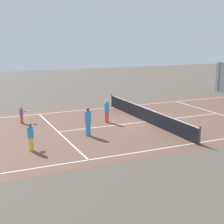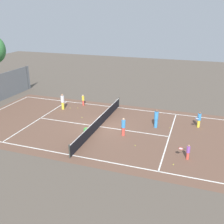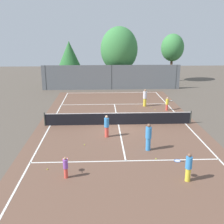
% 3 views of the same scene
% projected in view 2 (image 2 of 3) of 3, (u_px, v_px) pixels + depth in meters
% --- Properties ---
extents(ground_plane, '(80.00, 80.00, 0.00)m').
position_uv_depth(ground_plane, '(100.00, 127.00, 24.03)').
color(ground_plane, brown).
extents(court_surface, '(13.00, 25.00, 0.01)m').
position_uv_depth(court_surface, '(100.00, 127.00, 24.03)').
color(court_surface, brown).
rests_on(court_surface, ground_plane).
extents(tennis_net, '(11.90, 0.10, 1.10)m').
position_uv_depth(tennis_net, '(100.00, 122.00, 23.85)').
color(tennis_net, '#333833').
rests_on(tennis_net, ground_plane).
extents(player_0, '(0.83, 0.62, 1.27)m').
position_uv_depth(player_0, '(83.00, 100.00, 29.37)').
color(player_0, '#E54C3F').
rests_on(player_0, ground_plane).
extents(player_1, '(0.37, 0.37, 1.75)m').
position_uv_depth(player_1, '(63.00, 101.00, 28.08)').
color(player_1, yellow).
rests_on(player_1, ground_plane).
extents(player_2, '(0.34, 0.34, 1.61)m').
position_uv_depth(player_2, '(123.00, 127.00, 22.05)').
color(player_2, '#E54C3F').
rests_on(player_2, ground_plane).
extents(player_3, '(0.38, 0.38, 1.76)m').
position_uv_depth(player_3, '(156.00, 118.00, 23.57)').
color(player_3, '#388CD8').
rests_on(player_3, ground_plane).
extents(player_4, '(0.39, 0.83, 1.16)m').
position_uv_depth(player_4, '(188.00, 152.00, 18.50)').
color(player_4, '#E54C3F').
rests_on(player_4, ground_plane).
extents(player_5, '(0.90, 0.53, 1.51)m').
position_uv_depth(player_5, '(199.00, 119.00, 23.65)').
color(player_5, yellow).
rests_on(player_5, ground_plane).
extents(ball_crate, '(0.37, 0.36, 0.43)m').
position_uv_depth(ball_crate, '(86.00, 130.00, 22.87)').
color(ball_crate, green).
rests_on(ball_crate, ground_plane).
extents(tennis_ball_0, '(0.07, 0.07, 0.07)m').
position_uv_depth(tennis_ball_0, '(82.00, 117.00, 26.06)').
color(tennis_ball_0, '#CCE533').
rests_on(tennis_ball_0, ground_plane).
extents(tennis_ball_1, '(0.07, 0.07, 0.07)m').
position_uv_depth(tennis_ball_1, '(173.00, 164.00, 17.98)').
color(tennis_ball_1, '#CCE533').
rests_on(tennis_ball_1, ground_plane).
extents(tennis_ball_2, '(0.07, 0.07, 0.07)m').
position_uv_depth(tennis_ball_2, '(78.00, 108.00, 28.65)').
color(tennis_ball_2, '#CCE533').
rests_on(tennis_ball_2, ground_plane).
extents(tennis_ball_3, '(0.07, 0.07, 0.07)m').
position_uv_depth(tennis_ball_3, '(135.00, 145.00, 20.56)').
color(tennis_ball_3, '#CCE533').
rests_on(tennis_ball_3, ground_plane).
extents(tennis_ball_4, '(0.07, 0.07, 0.07)m').
position_uv_depth(tennis_ball_4, '(70.00, 108.00, 28.68)').
color(tennis_ball_4, '#CCE533').
rests_on(tennis_ball_4, ground_plane).
extents(tennis_ball_5, '(0.07, 0.07, 0.07)m').
position_uv_depth(tennis_ball_5, '(170.00, 128.00, 23.71)').
color(tennis_ball_5, '#CCE533').
rests_on(tennis_ball_5, ground_plane).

